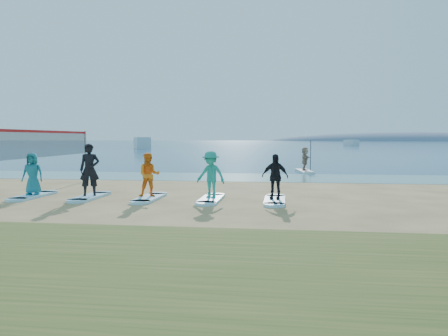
# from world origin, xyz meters

# --- Properties ---
(ground) EXTENTS (600.00, 600.00, 0.00)m
(ground) POSITION_xyz_m (0.00, 0.00, 0.00)
(ground) COLOR tan
(ground) RESTS_ON ground
(shallow_water) EXTENTS (600.00, 600.00, 0.00)m
(shallow_water) POSITION_xyz_m (0.00, 10.50, 0.01)
(shallow_water) COLOR teal
(shallow_water) RESTS_ON ground
(ocean) EXTENTS (600.00, 600.00, 0.00)m
(ocean) POSITION_xyz_m (0.00, 160.00, 0.01)
(ocean) COLOR navy
(ocean) RESTS_ON ground
(island_ridge) EXTENTS (220.00, 56.00, 18.00)m
(island_ridge) POSITION_xyz_m (95.00, 300.00, 0.00)
(island_ridge) COLOR slate
(island_ridge) RESTS_ON ground
(volleyball_net) EXTENTS (0.57, 9.08, 2.50)m
(volleyball_net) POSITION_xyz_m (-6.92, 2.83, 1.90)
(volleyball_net) COLOR gray
(volleyball_net) RESTS_ON ground
(paddleboard) EXTENTS (1.09, 3.07, 0.12)m
(paddleboard) POSITION_xyz_m (3.98, 14.51, 0.06)
(paddleboard) COLOR silver
(paddleboard) RESTS_ON ground
(paddleboarder) EXTENTS (0.71, 1.41, 1.45)m
(paddleboarder) POSITION_xyz_m (3.98, 14.51, 0.85)
(paddleboarder) COLOR tan
(paddleboarder) RESTS_ON paddleboard
(boat_offshore_a) EXTENTS (5.95, 9.08, 2.26)m
(boat_offshore_a) POSITION_xyz_m (-25.68, 72.18, 0.00)
(boat_offshore_a) COLOR silver
(boat_offshore_a) RESTS_ON ground
(boat_offshore_b) EXTENTS (3.75, 6.10, 1.54)m
(boat_offshore_b) POSITION_xyz_m (22.18, 116.12, 0.00)
(boat_offshore_b) COLOR silver
(boat_offshore_b) RESTS_ON ground
(surfboard_0) EXTENTS (0.70, 2.20, 0.09)m
(surfboard_0) POSITION_xyz_m (-6.49, 1.54, 0.04)
(surfboard_0) COLOR #A4E2FF
(surfboard_0) RESTS_ON ground
(student_0) EXTENTS (0.82, 0.60, 1.53)m
(student_0) POSITION_xyz_m (-6.49, 1.54, 0.86)
(student_0) COLOR #1A7181
(student_0) RESTS_ON surfboard_0
(surfboard_1) EXTENTS (0.70, 2.20, 0.09)m
(surfboard_1) POSITION_xyz_m (-4.29, 1.54, 0.04)
(surfboard_1) COLOR #A4E2FF
(surfboard_1) RESTS_ON ground
(student_1) EXTENTS (0.80, 0.66, 1.87)m
(student_1) POSITION_xyz_m (-4.29, 1.54, 1.03)
(student_1) COLOR black
(student_1) RESTS_ON surfboard_1
(surfboard_2) EXTENTS (0.70, 2.20, 0.09)m
(surfboard_2) POSITION_xyz_m (-2.08, 1.54, 0.04)
(surfboard_2) COLOR #A4E2FF
(surfboard_2) RESTS_ON ground
(student_2) EXTENTS (0.88, 0.76, 1.55)m
(student_2) POSITION_xyz_m (-2.08, 1.54, 0.87)
(student_2) COLOR orange
(student_2) RESTS_ON surfboard_2
(surfboard_3) EXTENTS (0.70, 2.20, 0.09)m
(surfboard_3) POSITION_xyz_m (0.12, 1.54, 0.04)
(surfboard_3) COLOR #A4E2FF
(surfboard_3) RESTS_ON ground
(student_3) EXTENTS (1.18, 0.88, 1.62)m
(student_3) POSITION_xyz_m (0.12, 1.54, 0.90)
(student_3) COLOR teal
(student_3) RESTS_ON surfboard_3
(surfboard_4) EXTENTS (0.70, 2.20, 0.09)m
(surfboard_4) POSITION_xyz_m (2.33, 1.54, 0.04)
(surfboard_4) COLOR #A4E2FF
(surfboard_4) RESTS_ON ground
(student_4) EXTENTS (0.95, 0.52, 1.54)m
(student_4) POSITION_xyz_m (2.33, 1.54, 0.86)
(student_4) COLOR black
(student_4) RESTS_ON surfboard_4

